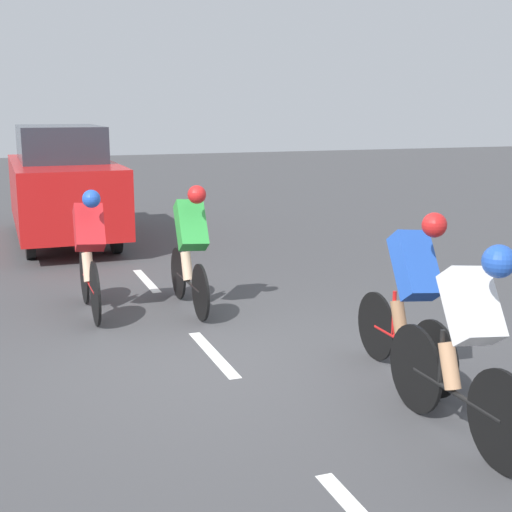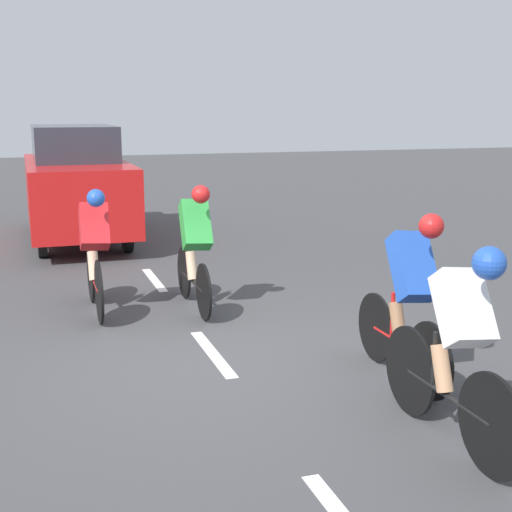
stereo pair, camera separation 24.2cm
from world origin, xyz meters
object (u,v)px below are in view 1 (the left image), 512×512
object	(u,v)px
cyclist_white	(466,339)
cyclist_red	(89,251)
support_car	(63,184)
cyclist_green	(191,245)
cyclist_blue	(411,292)

from	to	relation	value
cyclist_white	cyclist_red	bearing A→B (deg)	-63.91
support_car	cyclist_green	bearing A→B (deg)	100.53
cyclist_green	support_car	size ratio (longest dim) A/B	0.38
cyclist_white	support_car	bearing A→B (deg)	-78.39
cyclist_blue	cyclist_green	distance (m)	3.05
cyclist_green	support_car	distance (m)	5.24
cyclist_red	support_car	size ratio (longest dim) A/B	0.38
support_car	cyclist_blue	bearing A→B (deg)	105.41
cyclist_green	cyclist_white	bearing A→B (deg)	103.00
cyclist_white	cyclist_green	bearing A→B (deg)	-77.00
cyclist_white	support_car	world-z (taller)	support_car
cyclist_red	cyclist_white	size ratio (longest dim) A/B	0.97
cyclist_green	cyclist_red	xyz separation A→B (m)	(1.14, -0.22, -0.03)
cyclist_green	cyclist_red	world-z (taller)	cyclist_green
cyclist_white	support_car	distance (m)	9.33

